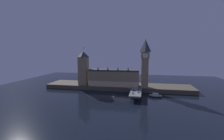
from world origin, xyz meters
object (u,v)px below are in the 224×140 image
at_px(car_northbound_trail, 133,93).
at_px(car_northbound_lead, 134,90).
at_px(car_southbound_lead, 138,92).
at_px(boat_downstream, 155,95).
at_px(clock_tower, 145,62).
at_px(pedestrian_mid_walk, 141,91).
at_px(car_southbound_trail, 139,89).
at_px(street_lamp_mid, 141,88).
at_px(pedestrian_near_rail, 130,92).
at_px(street_lamp_near, 130,90).
at_px(street_lamp_far, 132,86).
at_px(victoria_tower, 83,68).
at_px(pedestrian_far_rail, 132,88).

bearing_deg(car_northbound_trail, car_northbound_lead, 90.00).
distance_m(car_southbound_lead, boat_downstream, 24.42).
relative_size(clock_tower, pedestrian_mid_walk, 37.80).
xyz_separation_m(car_southbound_trail, street_lamp_mid, (3.43, -11.96, 3.85)).
relative_size(car_northbound_trail, pedestrian_near_rail, 2.25).
xyz_separation_m(car_northbound_lead, street_lamp_near, (-3.43, -17.03, 3.80)).
bearing_deg(pedestrian_near_rail, street_lamp_far, 90.92).
bearing_deg(clock_tower, pedestrian_mid_walk, -97.92).
bearing_deg(car_northbound_trail, street_lamp_far, 97.38).
xyz_separation_m(car_northbound_trail, street_lamp_near, (-3.43, -2.93, 3.85)).
distance_m(victoria_tower, street_lamp_near, 91.18).
bearing_deg(pedestrian_near_rail, street_lamp_near, -95.11).
relative_size(street_lamp_near, boat_downstream, 0.43).
xyz_separation_m(car_southbound_lead, pedestrian_far_rail, (-9.10, 16.38, 0.10)).
xyz_separation_m(car_southbound_trail, boat_downstream, (21.32, -6.04, -6.05)).
xyz_separation_m(car_northbound_trail, car_southbound_lead, (6.07, 7.47, 0.04)).
bearing_deg(victoria_tower, pedestrian_mid_walk, -21.94).
relative_size(car_northbound_lead, car_northbound_trail, 1.19).
bearing_deg(street_lamp_mid, car_northbound_trail, -128.87).
height_order(car_southbound_lead, street_lamp_mid, street_lamp_mid).
relative_size(car_southbound_trail, pedestrian_mid_walk, 2.29).
relative_size(pedestrian_near_rail, pedestrian_far_rail, 1.11).
relative_size(pedestrian_near_rail, street_lamp_mid, 0.25).
bearing_deg(car_southbound_lead, car_northbound_trail, -129.07).
bearing_deg(street_lamp_far, street_lamp_mid, -48.70).
xyz_separation_m(car_southbound_lead, street_lamp_mid, (3.43, 4.31, 3.80)).
bearing_deg(car_southbound_trail, pedestrian_mid_walk, -77.90).
relative_size(victoria_tower, pedestrian_near_rail, 32.04).
distance_m(victoria_tower, car_southbound_trail, 90.33).
distance_m(car_southbound_lead, pedestrian_far_rail, 18.74).
xyz_separation_m(street_lamp_mid, street_lamp_far, (-12.93, 14.72, -0.55)).
distance_m(car_northbound_lead, pedestrian_far_rail, 10.22).
xyz_separation_m(victoria_tower, pedestrian_mid_walk, (87.55, -35.27, -23.57)).
relative_size(car_northbound_lead, pedestrian_far_rail, 2.97).
bearing_deg(pedestrian_far_rail, car_northbound_lead, -72.74).
height_order(pedestrian_mid_walk, pedestrian_far_rail, pedestrian_mid_walk).
bearing_deg(car_southbound_lead, street_lamp_mid, 51.49).
xyz_separation_m(car_northbound_lead, pedestrian_far_rail, (-3.03, 9.76, 0.10)).
bearing_deg(street_lamp_mid, street_lamp_near, -131.30).
bearing_deg(street_lamp_far, street_lamp_near, -90.00).
height_order(car_southbound_lead, pedestrian_far_rail, pedestrian_far_rail).
bearing_deg(victoria_tower, pedestrian_near_rail, -29.88).
bearing_deg(pedestrian_mid_walk, street_lamp_far, 126.53).
bearing_deg(street_lamp_far, pedestrian_mid_walk, -53.47).
xyz_separation_m(pedestrian_mid_walk, boat_downstream, (18.29, 8.11, -6.34)).
bearing_deg(car_northbound_trail, car_southbound_lead, 50.93).
height_order(car_northbound_trail, street_lamp_mid, street_lamp_mid).
distance_m(car_southbound_lead, street_lamp_mid, 6.69).
relative_size(victoria_tower, car_southbound_trail, 13.59).
bearing_deg(pedestrian_far_rail, victoria_tower, 164.43).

